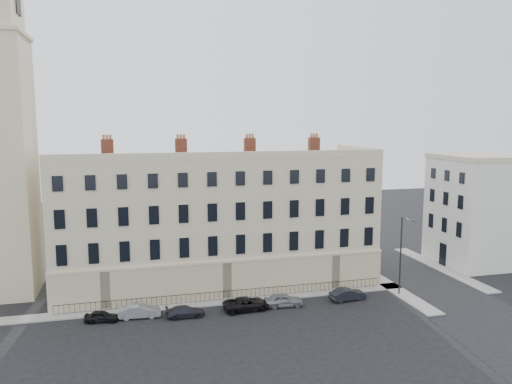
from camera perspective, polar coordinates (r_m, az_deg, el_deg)
ground at (r=51.16m, az=4.82°, el=-13.67°), size 160.00×160.00×0.00m
terrace at (r=58.76m, az=-4.47°, el=-3.16°), size 36.22×12.22×17.00m
adjacent_building at (r=72.55m, az=24.05°, el=-2.09°), size 10.00×10.00×14.00m
pavement_terrace at (r=53.59m, az=-7.41°, el=-12.61°), size 48.00×2.00×0.12m
pavement_east_return at (r=63.05m, az=13.76°, el=-9.57°), size 2.00×24.00×0.12m
pavement_adjacent at (r=69.75m, az=20.32°, el=-8.13°), size 2.00×20.00×0.12m
railings at (r=54.37m, az=-3.20°, el=-11.69°), size 35.00×0.04×0.96m
car_a at (r=51.03m, az=-17.22°, el=-13.42°), size 3.33×1.73×1.08m
car_b at (r=51.07m, az=-13.16°, el=-13.10°), size 4.08×1.59×1.32m
car_c at (r=50.44m, az=-8.09°, el=-13.37°), size 3.82×1.56×1.11m
car_d at (r=51.60m, az=-1.09°, el=-12.66°), size 4.88×2.49×1.32m
car_e at (r=52.63m, az=3.15°, el=-12.22°), size 4.14×1.96×1.37m
car_f at (r=55.12m, az=10.45°, el=-11.43°), size 4.07×1.76×1.30m
streetlamp at (r=56.80m, az=16.30°, el=-6.63°), size 0.79×1.81×8.71m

